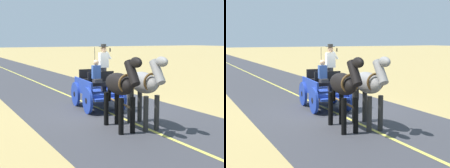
{
  "view_description": "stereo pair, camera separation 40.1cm",
  "coord_description": "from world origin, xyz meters",
  "views": [
    {
      "loc": [
        5.4,
        10.34,
        2.67
      ],
      "look_at": [
        0.01,
        0.64,
        1.1
      ],
      "focal_mm": 50.66,
      "sensor_mm": 36.0,
      "label": 1
    },
    {
      "loc": [
        5.05,
        10.53,
        2.67
      ],
      "look_at": [
        0.01,
        0.64,
        1.1
      ],
      "focal_mm": 50.66,
      "sensor_mm": 36.0,
      "label": 2
    }
  ],
  "objects": [
    {
      "name": "horse_near_side",
      "position": [
        -0.04,
        2.58,
        1.32
      ],
      "size": [
        0.74,
        2.14,
        2.21
      ],
      "color": "gray",
      "rests_on": "ground"
    },
    {
      "name": "horse_drawn_carriage",
      "position": [
        0.01,
        -0.47,
        0.82
      ],
      "size": [
        1.67,
        4.52,
        2.5
      ],
      "color": "#1E3899",
      "rests_on": "ground"
    },
    {
      "name": "ground_plane",
      "position": [
        0.0,
        0.0,
        0.0
      ],
      "size": [
        200.0,
        200.0,
        0.0
      ],
      "primitive_type": "plane",
      "color": "tan"
    },
    {
      "name": "horse_off_side",
      "position": [
        0.75,
        2.49,
        1.32
      ],
      "size": [
        0.71,
        2.14,
        2.21
      ],
      "color": "black",
      "rests_on": "ground"
    },
    {
      "name": "road_centre_stripe",
      "position": [
        0.0,
        0.0,
        0.01
      ],
      "size": [
        0.12,
        160.0,
        0.0
      ],
      "primitive_type": "cube",
      "color": "#DBCC4C",
      "rests_on": "road_surface"
    },
    {
      "name": "road_surface",
      "position": [
        0.0,
        0.0,
        0.0
      ],
      "size": [
        6.02,
        160.0,
        0.01
      ],
      "primitive_type": "cube",
      "color": "#38383D",
      "rests_on": "ground"
    }
  ]
}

